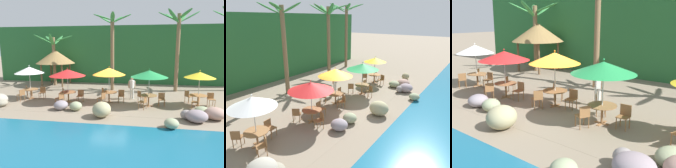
{
  "view_description": "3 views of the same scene",
  "coord_description": "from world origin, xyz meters",
  "views": [
    {
      "loc": [
        2.43,
        -13.73,
        3.88
      ],
      "look_at": [
        0.21,
        -0.14,
        1.38
      ],
      "focal_mm": 33.24,
      "sensor_mm": 36.0,
      "label": 1
    },
    {
      "loc": [
        -10.58,
        -7.48,
        5.62
      ],
      "look_at": [
        0.22,
        0.21,
        1.34
      ],
      "focal_mm": 33.18,
      "sensor_mm": 36.0,
      "label": 2
    },
    {
      "loc": [
        7.41,
        -8.62,
        3.87
      ],
      "look_at": [
        0.5,
        0.16,
        1.13
      ],
      "focal_mm": 43.0,
      "sensor_mm": 36.0,
      "label": 3
    }
  ],
  "objects": [
    {
      "name": "dining_table_green",
      "position": [
        2.67,
        -0.29,
        0.61
      ],
      "size": [
        1.1,
        1.1,
        0.74
      ],
      "color": "olive",
      "rests_on": "ground"
    },
    {
      "name": "chair_orange_left",
      "position": [
        -0.39,
        -0.56,
        0.51
      ],
      "size": [
        0.58,
        0.57,
        0.87
      ],
      "color": "olive",
      "rests_on": "ground"
    },
    {
      "name": "dining_table_white",
      "position": [
        -6.04,
        0.27,
        0.61
      ],
      "size": [
        1.1,
        1.1,
        0.74
      ],
      "color": "olive",
      "rests_on": "ground"
    },
    {
      "name": "chair_white_left",
      "position": [
        -6.29,
        -0.55,
        0.51
      ],
      "size": [
        0.56,
        0.55,
        0.87
      ],
      "color": "olive",
      "rests_on": "ground"
    },
    {
      "name": "umbrella_green",
      "position": [
        2.67,
        -0.29,
        2.15
      ],
      "size": [
        2.4,
        2.4,
        2.48
      ],
      "color": "silver",
      "rests_on": "ground"
    },
    {
      "name": "chair_red_left",
      "position": [
        -3.15,
        -1.04,
        0.51
      ],
      "size": [
        0.56,
        0.56,
        0.87
      ],
      "color": "olive",
      "rests_on": "ground"
    },
    {
      "name": "umbrella_white",
      "position": [
        -6.04,
        0.27,
        2.16
      ],
      "size": [
        2.1,
        2.1,
        2.51
      ],
      "color": "silver",
      "rests_on": "ground"
    },
    {
      "name": "chair_green_inland",
      "position": [
        2.13,
        0.37,
        0.51
      ],
      "size": [
        0.59,
        0.59,
        0.87
      ],
      "color": "olive",
      "rests_on": "ground"
    },
    {
      "name": "palm_tree_second",
      "position": [
        -0.53,
        4.46,
        4.29
      ],
      "size": [
        3.24,
        3.21,
        6.63
      ],
      "color": "brown",
      "rests_on": "ground"
    },
    {
      "name": "chair_white_inland",
      "position": [
        -6.64,
        0.89,
        0.51
      ],
      "size": [
        0.6,
        0.59,
        0.87
      ],
      "color": "olive",
      "rests_on": "ground"
    },
    {
      "name": "chair_red_inland",
      "position": [
        -3.44,
        0.44,
        0.51
      ],
      "size": [
        0.59,
        0.58,
        0.87
      ],
      "color": "olive",
      "rests_on": "ground"
    },
    {
      "name": "palm_tree_nearest",
      "position": [
        -6.65,
        5.86,
        3.39
      ],
      "size": [
        3.43,
        3.67,
        5.05
      ],
      "color": "brown",
      "rests_on": "ground"
    },
    {
      "name": "rock_seawall",
      "position": [
        0.68,
        -2.33,
        0.34
      ],
      "size": [
        16.66,
        3.17,
        0.86
      ],
      "color": "#949D76",
      "rests_on": "ground"
    },
    {
      "name": "chair_orange_seaward",
      "position": [
        0.78,
        0.38,
        0.51
      ],
      "size": [
        0.45,
        0.46,
        0.87
      ],
      "color": "olive",
      "rests_on": "ground"
    },
    {
      "name": "umbrella_red",
      "position": [
        -2.9,
        -0.23,
        2.1
      ],
      "size": [
        2.48,
        2.48,
        2.44
      ],
      "color": "silver",
      "rests_on": "ground"
    },
    {
      "name": "waiter_in_white",
      "position": [
        1.45,
        1.38,
        0.99
      ],
      "size": [
        0.52,
        0.38,
        1.7
      ],
      "color": "white",
      "rests_on": "ground"
    },
    {
      "name": "dining_table_orange",
      "position": [
        -0.06,
        0.23,
        0.61
      ],
      "size": [
        1.1,
        1.1,
        0.74
      ],
      "color": "olive",
      "rests_on": "ground"
    },
    {
      "name": "chair_orange_inland",
      "position": [
        -0.55,
        0.93,
        0.51
      ],
      "size": [
        0.58,
        0.57,
        0.87
      ],
      "color": "olive",
      "rests_on": "ground"
    },
    {
      "name": "ground_plane",
      "position": [
        0.0,
        0.0,
        0.0
      ],
      "size": [
        120.0,
        120.0,
        0.0
      ],
      "primitive_type": "plane",
      "color": "gray"
    },
    {
      "name": "palapa_hut",
      "position": [
        -6.55,
        6.0,
        2.84
      ],
      "size": [
        3.85,
        3.85,
        3.53
      ],
      "color": "brown",
      "rests_on": "ground"
    },
    {
      "name": "chair_white_seaward",
      "position": [
        -5.21,
        0.47,
        0.51
      ],
      "size": [
        0.47,
        0.48,
        0.87
      ],
      "color": "olive",
      "rests_on": "ground"
    },
    {
      "name": "chair_red_seaward",
      "position": [
        -2.05,
        -0.09,
        0.51
      ],
      "size": [
        0.44,
        0.45,
        0.87
      ],
      "color": "olive",
      "rests_on": "ground"
    },
    {
      "name": "chair_green_seaward",
      "position": [
        3.51,
        -0.17,
        0.51
      ],
      "size": [
        0.44,
        0.44,
        0.87
      ],
      "color": "olive",
      "rests_on": "ground"
    },
    {
      "name": "dining_table_red",
      "position": [
        -2.9,
        -0.23,
        0.61
      ],
      "size": [
        1.1,
        1.1,
        0.74
      ],
      "color": "olive",
      "rests_on": "ground"
    },
    {
      "name": "foliage_backdrop",
      "position": [
        0.0,
        9.0,
        3.0
      ],
      "size": [
        28.0,
        2.4,
        6.0
      ],
      "color": "#286633",
      "rests_on": "ground"
    },
    {
      "name": "umbrella_orange",
      "position": [
        -0.06,
        0.23,
        2.19
      ],
      "size": [
        2.27,
        2.27,
        2.54
      ],
      "color": "silver",
      "rests_on": "ground"
    },
    {
      "name": "chair_green_left",
      "position": [
        2.37,
        -1.09,
        0.51
      ],
      "size": [
        0.57,
        0.57,
        0.87
      ],
      "color": "olive",
      "rests_on": "ground"
    },
    {
      "name": "terrace_deck",
      "position": [
        0.0,
        0.0,
        0.0
      ],
      "size": [
        18.0,
        5.2,
        0.01
      ],
      "color": "gray",
      "rests_on": "ground"
    }
  ]
}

